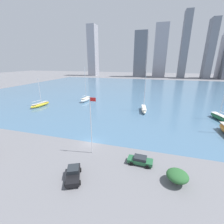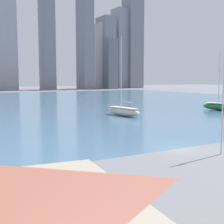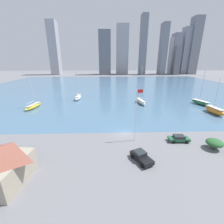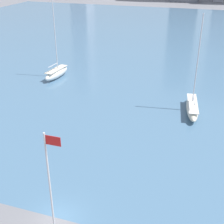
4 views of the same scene
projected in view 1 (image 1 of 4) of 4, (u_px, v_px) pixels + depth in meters
ground_plane at (91, 142)px, 34.73m from camera, size 500.00×500.00×0.00m
harbor_water at (134, 90)px, 98.56m from camera, size 180.00×140.00×0.00m
flag_pole at (91, 124)px, 28.67m from camera, size 1.24×0.14×11.80m
yard_shrub at (177, 176)px, 22.64m from camera, size 3.24×3.24×2.11m
distant_city_skyline at (188, 52)px, 169.49m from camera, size 188.15×24.29×69.43m
sailboat_yellow at (40, 104)px, 62.31m from camera, size 3.33×9.26×11.69m
sailboat_cream at (144, 109)px, 56.18m from camera, size 3.03×9.38×15.05m
sailboat_white at (86, 99)px, 70.33m from camera, size 2.61×7.70×15.71m
sailboat_green at (220, 117)px, 47.72m from camera, size 4.84×8.71×13.63m
parked_pickup_black at (73, 173)px, 23.81m from camera, size 3.80×5.03×1.72m
parked_sedan_green at (140, 160)px, 27.19m from camera, size 4.59×2.32×1.48m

